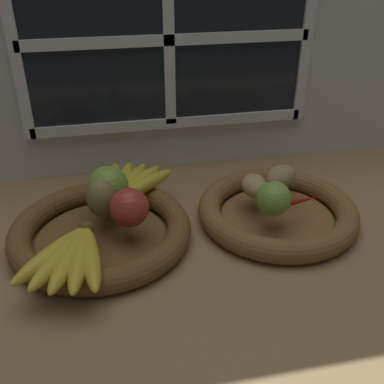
{
  "coord_description": "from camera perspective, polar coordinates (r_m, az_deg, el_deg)",
  "views": [
    {
      "loc": [
        -15.31,
        -71.96,
        50.68
      ],
      "look_at": [
        -0.5,
        0.13,
        8.5
      ],
      "focal_mm": 42.04,
      "sensor_mm": 36.0,
      "label": 1
    }
  ],
  "objects": [
    {
      "name": "apple_green_back",
      "position": [
        0.88,
        -10.59,
        0.71
      ],
      "size": [
        7.99,
        7.99,
        7.99
      ],
      "primitive_type": "sphere",
      "color": "#7AA338",
      "rests_on": "fruit_bowl_left"
    },
    {
      "name": "ground_plane",
      "position": [
        0.9,
        0.33,
        -5.53
      ],
      "size": [
        140.0,
        90.0,
        3.0
      ],
      "primitive_type": "cube",
      "color": "#9E774C"
    },
    {
      "name": "banana_bunch_back",
      "position": [
        0.94,
        -7.92,
        1.14
      ],
      "size": [
        15.22,
        18.01,
        2.95
      ],
      "color": "gold",
      "rests_on": "fruit_bowl_left"
    },
    {
      "name": "chili_pepper",
      "position": [
        0.9,
        12.94,
        -1.24
      ],
      "size": [
        12.9,
        4.2,
        1.95
      ],
      "primitive_type": "cone",
      "rotation": [
        0.0,
        1.57,
        0.18
      ],
      "color": "red",
      "rests_on": "fruit_bowl_right"
    },
    {
      "name": "apple_red_right",
      "position": [
        0.82,
        -7.95,
        -1.95
      ],
      "size": [
        7.2,
        7.2,
        7.2
      ],
      "primitive_type": "sphere",
      "color": "#B73828",
      "rests_on": "fruit_bowl_left"
    },
    {
      "name": "potato_back",
      "position": [
        0.95,
        11.19,
        1.84
      ],
      "size": [
        9.39,
        8.88,
        4.9
      ],
      "primitive_type": "ellipsoid",
      "rotation": [
        0.0,
        0.0,
        3.77
      ],
      "color": "#A38451",
      "rests_on": "fruit_bowl_right"
    },
    {
      "name": "back_wall",
      "position": [
        1.05,
        -3.12,
        17.28
      ],
      "size": [
        140.0,
        4.6,
        55.0
      ],
      "color": "silver",
      "rests_on": "ground_plane"
    },
    {
      "name": "lime_near",
      "position": [
        0.85,
        10.3,
        -0.84
      ],
      "size": [
        6.62,
        6.62,
        6.62
      ],
      "primitive_type": "sphere",
      "color": "#7AAD3D",
      "rests_on": "fruit_bowl_right"
    },
    {
      "name": "potato_oblong",
      "position": [
        0.92,
        7.93,
        0.8
      ],
      "size": [
        5.47,
        7.41,
        4.28
      ],
      "primitive_type": "ellipsoid",
      "rotation": [
        0.0,
        0.0,
        4.67
      ],
      "color": "tan",
      "rests_on": "fruit_bowl_right"
    },
    {
      "name": "pear_brown",
      "position": [
        0.85,
        -11.41,
        -0.78
      ],
      "size": [
        7.66,
        7.65,
        7.51
      ],
      "primitive_type": "ellipsoid",
      "rotation": [
        0.0,
        0.0,
        4.19
      ],
      "color": "olive",
      "rests_on": "fruit_bowl_left"
    },
    {
      "name": "fruit_bowl_left",
      "position": [
        0.87,
        -11.48,
        -4.84
      ],
      "size": [
        34.2,
        34.2,
        4.5
      ],
      "color": "brown",
      "rests_on": "ground_plane"
    },
    {
      "name": "banana_bunch_front",
      "position": [
        0.75,
        -15.11,
        -7.87
      ],
      "size": [
        14.83,
        18.41,
        2.94
      ],
      "color": "gold",
      "rests_on": "fruit_bowl_left"
    },
    {
      "name": "fruit_bowl_right",
      "position": [
        0.93,
        10.72,
        -2.35
      ],
      "size": [
        32.19,
        32.19,
        4.5
      ],
      "color": "brown",
      "rests_on": "ground_plane"
    }
  ]
}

